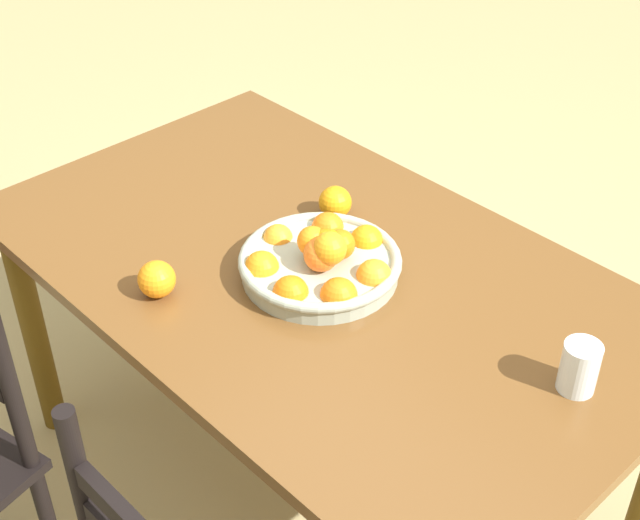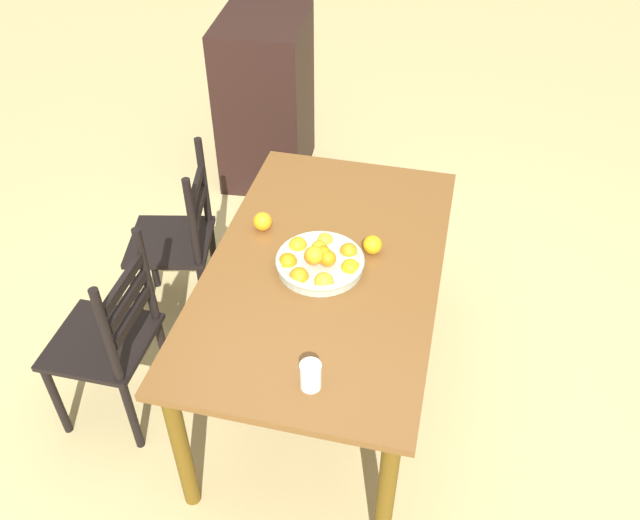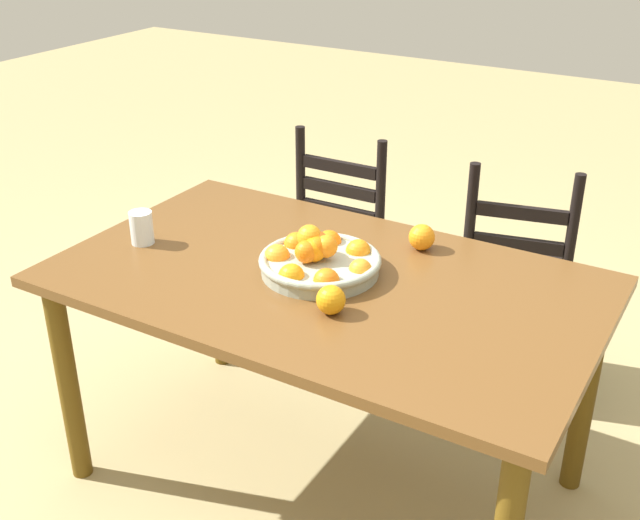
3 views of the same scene
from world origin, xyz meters
TOP-DOWN VIEW (x-y plane):
  - ground_plane at (0.00, 0.00)m, footprint 12.00×12.00m
  - dining_table at (0.00, 0.00)m, footprint 1.53×0.91m
  - chair_near_window at (-0.34, 0.82)m, footprint 0.40×0.40m
  - chair_by_cabinet at (0.32, 0.80)m, footprint 0.46×0.46m
  - cabinet at (1.68, 0.77)m, footprint 0.70×0.56m
  - fruit_bowl at (-0.03, 0.02)m, footprint 0.35×0.35m
  - orange_loose_0 at (0.12, -0.17)m, footprint 0.08×0.08m
  - orange_loose_1 at (0.16, 0.30)m, footprint 0.08×0.08m
  - drinking_glass at (-0.60, -0.09)m, footprint 0.07×0.07m

SIDE VIEW (x-z plane):
  - ground_plane at x=0.00m, z-range 0.00..0.00m
  - chair_by_cabinet at x=0.32m, z-range -0.02..0.89m
  - chair_near_window at x=-0.34m, z-range -0.02..0.90m
  - cabinet at x=1.68m, z-range 0.00..1.03m
  - dining_table at x=0.00m, z-range 0.28..1.01m
  - orange_loose_0 at x=0.12m, z-range 0.73..0.81m
  - fruit_bowl at x=-0.03m, z-range 0.71..0.84m
  - orange_loose_1 at x=0.16m, z-range 0.73..0.81m
  - drinking_glass at x=-0.60m, z-range 0.73..0.84m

